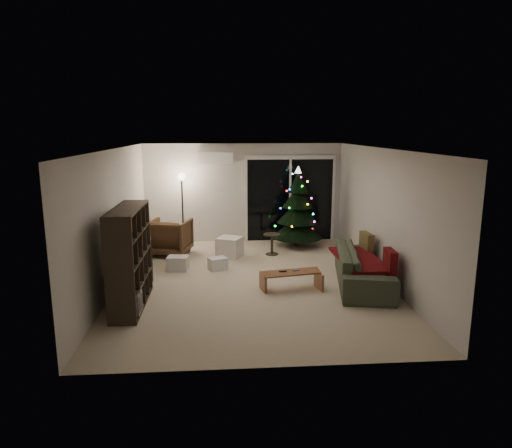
{
  "coord_description": "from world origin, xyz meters",
  "views": [
    {
      "loc": [
        -0.56,
        -8.3,
        2.85
      ],
      "look_at": [
        0.1,
        0.3,
        1.05
      ],
      "focal_mm": 32.0,
      "sensor_mm": 36.0,
      "label": 1
    }
  ],
  "objects_px": {
    "sofa": "(363,267)",
    "coffee_table": "(291,281)",
    "bookshelf": "(117,258)",
    "christmas_tree": "(298,207)",
    "armchair": "(170,237)",
    "media_cabinet": "(138,253)"
  },
  "relations": [
    {
      "from": "sofa",
      "to": "bookshelf",
      "type": "bearing_deg",
      "value": 110.62
    },
    {
      "from": "armchair",
      "to": "media_cabinet",
      "type": "bearing_deg",
      "value": 83.33
    },
    {
      "from": "media_cabinet",
      "to": "sofa",
      "type": "relative_size",
      "value": 0.56
    },
    {
      "from": "bookshelf",
      "to": "armchair",
      "type": "relative_size",
      "value": 1.8
    },
    {
      "from": "armchair",
      "to": "coffee_table",
      "type": "bearing_deg",
      "value": 146.73
    },
    {
      "from": "coffee_table",
      "to": "christmas_tree",
      "type": "xyz_separation_m",
      "value": [
        0.62,
        3.1,
        0.82
      ]
    },
    {
      "from": "bookshelf",
      "to": "christmas_tree",
      "type": "bearing_deg",
      "value": 53.86
    },
    {
      "from": "bookshelf",
      "to": "coffee_table",
      "type": "distance_m",
      "value": 3.04
    },
    {
      "from": "coffee_table",
      "to": "media_cabinet",
      "type": "bearing_deg",
      "value": 146.08
    },
    {
      "from": "sofa",
      "to": "christmas_tree",
      "type": "bearing_deg",
      "value": 25.57
    },
    {
      "from": "media_cabinet",
      "to": "sofa",
      "type": "distance_m",
      "value": 4.43
    },
    {
      "from": "bookshelf",
      "to": "media_cabinet",
      "type": "distance_m",
      "value": 1.83
    },
    {
      "from": "sofa",
      "to": "christmas_tree",
      "type": "relative_size",
      "value": 1.17
    },
    {
      "from": "bookshelf",
      "to": "media_cabinet",
      "type": "relative_size",
      "value": 1.25
    },
    {
      "from": "media_cabinet",
      "to": "armchair",
      "type": "height_order",
      "value": "armchair"
    },
    {
      "from": "armchair",
      "to": "sofa",
      "type": "bearing_deg",
      "value": 161.25
    },
    {
      "from": "christmas_tree",
      "to": "bookshelf",
      "type": "bearing_deg",
      "value": -134.15
    },
    {
      "from": "media_cabinet",
      "to": "armchair",
      "type": "xyz_separation_m",
      "value": [
        0.49,
        1.33,
        0.01
      ]
    },
    {
      "from": "media_cabinet",
      "to": "coffee_table",
      "type": "xyz_separation_m",
      "value": [
        2.92,
        -1.24,
        -0.24
      ]
    },
    {
      "from": "sofa",
      "to": "christmas_tree",
      "type": "height_order",
      "value": "christmas_tree"
    },
    {
      "from": "sofa",
      "to": "coffee_table",
      "type": "xyz_separation_m",
      "value": [
        -1.38,
        -0.18,
        -0.17
      ]
    },
    {
      "from": "sofa",
      "to": "christmas_tree",
      "type": "xyz_separation_m",
      "value": [
        -0.76,
        2.92,
        0.65
      ]
    }
  ]
}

